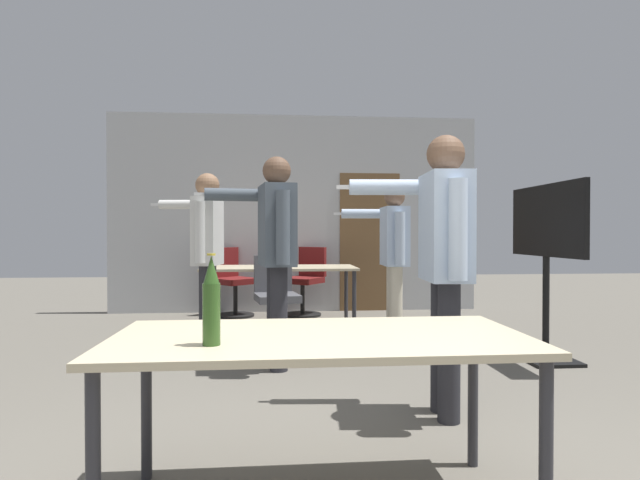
{
  "coord_description": "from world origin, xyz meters",
  "views": [
    {
      "loc": [
        -0.27,
        -1.5,
        1.16
      ],
      "look_at": [
        0.08,
        2.65,
        1.1
      ],
      "focal_mm": 28.0,
      "sensor_mm": 36.0,
      "label": 1
    }
  ],
  "objects_px": {
    "person_right_polo": "(206,242)",
    "office_chair_far_right": "(276,299)",
    "person_near_casual": "(275,241)",
    "tv_screen": "(546,249)",
    "office_chair_side_rolled": "(232,283)",
    "person_far_watching": "(393,248)",
    "beer_bottle": "(211,302)",
    "person_left_plaid": "(443,247)",
    "office_chair_mid_tucked": "(305,283)"
  },
  "relations": [
    {
      "from": "person_right_polo",
      "to": "office_chair_far_right",
      "type": "bearing_deg",
      "value": -37.7
    },
    {
      "from": "person_near_casual",
      "to": "office_chair_far_right",
      "type": "distance_m",
      "value": 1.49
    },
    {
      "from": "tv_screen",
      "to": "office_chair_side_rolled",
      "type": "xyz_separation_m",
      "value": [
        -3.07,
        2.72,
        -0.56
      ]
    },
    {
      "from": "person_far_watching",
      "to": "beer_bottle",
      "type": "distance_m",
      "value": 3.73
    },
    {
      "from": "person_left_plaid",
      "to": "person_near_casual",
      "type": "xyz_separation_m",
      "value": [
        -1.06,
        1.23,
        0.02
      ]
    },
    {
      "from": "office_chair_far_right",
      "to": "beer_bottle",
      "type": "height_order",
      "value": "beer_bottle"
    },
    {
      "from": "beer_bottle",
      "to": "office_chair_side_rolled",
      "type": "bearing_deg",
      "value": 94.33
    },
    {
      "from": "person_near_casual",
      "to": "beer_bottle",
      "type": "bearing_deg",
      "value": 165.17
    },
    {
      "from": "person_left_plaid",
      "to": "beer_bottle",
      "type": "bearing_deg",
      "value": 136.38
    },
    {
      "from": "person_far_watching",
      "to": "office_chair_side_rolled",
      "type": "bearing_deg",
      "value": 49.16
    },
    {
      "from": "tv_screen",
      "to": "office_chair_side_rolled",
      "type": "height_order",
      "value": "tv_screen"
    },
    {
      "from": "office_chair_mid_tucked",
      "to": "tv_screen",
      "type": "bearing_deg",
      "value": 163.31
    },
    {
      "from": "person_right_polo",
      "to": "office_chair_far_right",
      "type": "distance_m",
      "value": 1.15
    },
    {
      "from": "tv_screen",
      "to": "office_chair_mid_tucked",
      "type": "distance_m",
      "value": 3.43
    },
    {
      "from": "tv_screen",
      "to": "person_left_plaid",
      "type": "xyz_separation_m",
      "value": [
        -1.4,
        -1.27,
        0.06
      ]
    },
    {
      "from": "office_chair_far_right",
      "to": "beer_bottle",
      "type": "relative_size",
      "value": 2.61
    },
    {
      "from": "office_chair_mid_tucked",
      "to": "beer_bottle",
      "type": "bearing_deg",
      "value": 119.16
    },
    {
      "from": "office_chair_mid_tucked",
      "to": "office_chair_side_rolled",
      "type": "relative_size",
      "value": 1.0
    },
    {
      "from": "tv_screen",
      "to": "office_chair_side_rolled",
      "type": "bearing_deg",
      "value": -131.51
    },
    {
      "from": "person_left_plaid",
      "to": "office_chair_far_right",
      "type": "xyz_separation_m",
      "value": [
        -1.06,
        2.55,
        -0.66
      ]
    },
    {
      "from": "person_far_watching",
      "to": "office_chair_mid_tucked",
      "type": "height_order",
      "value": "person_far_watching"
    },
    {
      "from": "person_near_casual",
      "to": "beer_bottle",
      "type": "xyz_separation_m",
      "value": [
        -0.22,
        -2.39,
        -0.19
      ]
    },
    {
      "from": "person_far_watching",
      "to": "office_chair_side_rolled",
      "type": "relative_size",
      "value": 1.75
    },
    {
      "from": "office_chair_mid_tucked",
      "to": "office_chair_far_right",
      "type": "bearing_deg",
      "value": 110.18
    },
    {
      "from": "person_near_casual",
      "to": "person_far_watching",
      "type": "distance_m",
      "value": 1.63
    },
    {
      "from": "tv_screen",
      "to": "person_far_watching",
      "type": "relative_size",
      "value": 0.96
    },
    {
      "from": "beer_bottle",
      "to": "person_right_polo",
      "type": "bearing_deg",
      "value": 98.4
    },
    {
      "from": "person_left_plaid",
      "to": "office_chair_far_right",
      "type": "distance_m",
      "value": 2.84
    },
    {
      "from": "person_near_casual",
      "to": "tv_screen",
      "type": "bearing_deg",
      "value": -98.4
    },
    {
      "from": "beer_bottle",
      "to": "person_left_plaid",
      "type": "bearing_deg",
      "value": 42.13
    },
    {
      "from": "office_chair_mid_tucked",
      "to": "beer_bottle",
      "type": "relative_size",
      "value": 2.77
    },
    {
      "from": "tv_screen",
      "to": "office_chair_side_rolled",
      "type": "relative_size",
      "value": 1.68
    },
    {
      "from": "tv_screen",
      "to": "office_chair_far_right",
      "type": "height_order",
      "value": "tv_screen"
    },
    {
      "from": "person_right_polo",
      "to": "office_chair_mid_tucked",
      "type": "distance_m",
      "value": 2.42
    },
    {
      "from": "person_far_watching",
      "to": "person_left_plaid",
      "type": "bearing_deg",
      "value": 176.5
    },
    {
      "from": "tv_screen",
      "to": "beer_bottle",
      "type": "xyz_separation_m",
      "value": [
        -2.68,
        -2.44,
        -0.12
      ]
    },
    {
      "from": "office_chair_far_right",
      "to": "person_near_casual",
      "type": "bearing_deg",
      "value": 78.78
    },
    {
      "from": "office_chair_far_right",
      "to": "office_chair_mid_tucked",
      "type": "relative_size",
      "value": 0.94
    },
    {
      "from": "tv_screen",
      "to": "person_right_polo",
      "type": "xyz_separation_m",
      "value": [
        -3.13,
        0.63,
        0.05
      ]
    },
    {
      "from": "person_left_plaid",
      "to": "person_near_casual",
      "type": "bearing_deg",
      "value": 45.04
    },
    {
      "from": "person_right_polo",
      "to": "person_near_casual",
      "type": "relative_size",
      "value": 0.96
    },
    {
      "from": "beer_bottle",
      "to": "office_chair_far_right",
      "type": "bearing_deg",
      "value": 86.49
    },
    {
      "from": "tv_screen",
      "to": "person_left_plaid",
      "type": "relative_size",
      "value": 0.9
    },
    {
      "from": "office_chair_side_rolled",
      "to": "beer_bottle",
      "type": "height_order",
      "value": "beer_bottle"
    },
    {
      "from": "person_far_watching",
      "to": "beer_bottle",
      "type": "height_order",
      "value": "person_far_watching"
    },
    {
      "from": "office_chair_mid_tucked",
      "to": "office_chair_side_rolled",
      "type": "distance_m",
      "value": 1.03
    },
    {
      "from": "person_left_plaid",
      "to": "office_chair_side_rolled",
      "type": "relative_size",
      "value": 1.86
    },
    {
      "from": "tv_screen",
      "to": "person_near_casual",
      "type": "height_order",
      "value": "person_near_casual"
    },
    {
      "from": "person_near_casual",
      "to": "office_chair_far_right",
      "type": "relative_size",
      "value": 2.01
    },
    {
      "from": "office_chair_side_rolled",
      "to": "office_chair_mid_tucked",
      "type": "bearing_deg",
      "value": 139.18
    }
  ]
}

